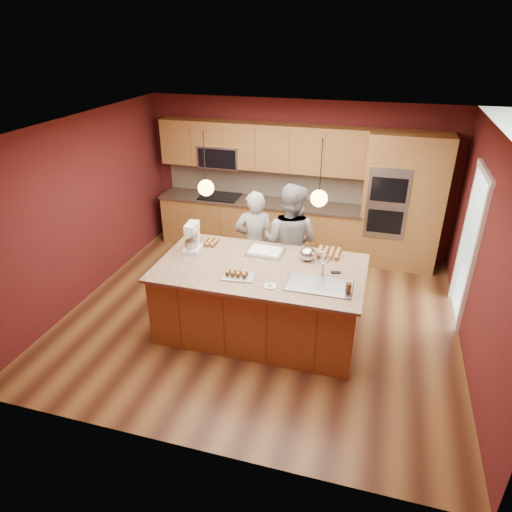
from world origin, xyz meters
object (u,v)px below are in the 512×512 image
(stand_mixer, at_px, (192,239))
(person_left, at_px, (255,243))
(island, at_px, (261,299))
(mixing_bowl, at_px, (307,254))
(person_right, at_px, (290,242))

(stand_mixer, bearing_deg, person_left, 46.58)
(island, xyz_separation_m, mixing_bowl, (0.54, 0.36, 0.58))
(person_left, relative_size, person_right, 0.91)
(stand_mixer, bearing_deg, person_right, 29.62)
(stand_mixer, height_order, mixing_bowl, stand_mixer)
(island, bearing_deg, person_left, 110.71)
(island, height_order, stand_mixer, stand_mixer)
(person_left, distance_m, person_right, 0.55)
(island, relative_size, mixing_bowl, 12.17)
(person_right, height_order, mixing_bowl, person_right)
(stand_mixer, bearing_deg, mixing_bowl, 1.48)
(island, bearing_deg, mixing_bowl, 33.86)
(island, distance_m, stand_mixer, 1.25)
(island, distance_m, person_right, 1.10)
(stand_mixer, bearing_deg, island, -15.15)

